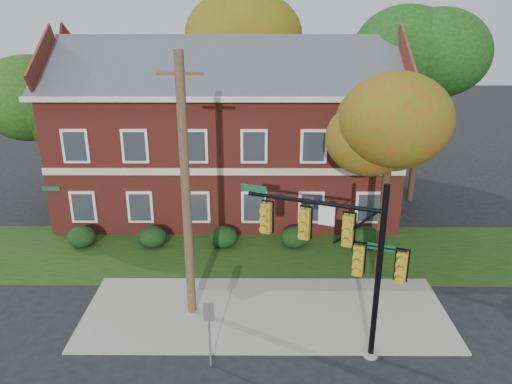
{
  "coord_description": "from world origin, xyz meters",
  "views": [
    {
      "loc": [
        -0.3,
        -15.49,
        11.23
      ],
      "look_at": [
        -0.38,
        3.0,
        4.29
      ],
      "focal_mm": 35.0,
      "sensor_mm": 36.0,
      "label": 1
    }
  ],
  "objects_px": {
    "tree_far_rear": "(253,43)",
    "utility_pole": "(186,192)",
    "hedge_right": "(295,237)",
    "hedge_far_right": "(366,237)",
    "apartment_building": "(228,124)",
    "hedge_center": "(223,237)",
    "tree_near_right": "(398,128)",
    "hedge_far_left": "(82,237)",
    "traffic_signal": "(345,249)",
    "hedge_left": "(153,237)",
    "tree_right_rear": "(432,65)",
    "sign_post": "(209,324)",
    "tree_left_rear": "(42,97)"
  },
  "relations": [
    {
      "from": "apartment_building",
      "to": "tree_right_rear",
      "type": "bearing_deg",
      "value": 4.33
    },
    {
      "from": "hedge_far_left",
      "to": "utility_pole",
      "type": "xyz_separation_m",
      "value": [
        6.14,
        -5.63,
        4.5
      ]
    },
    {
      "from": "hedge_left",
      "to": "tree_right_rear",
      "type": "height_order",
      "value": "tree_right_rear"
    },
    {
      "from": "sign_post",
      "to": "tree_far_rear",
      "type": "bearing_deg",
      "value": 75.92
    },
    {
      "from": "tree_right_rear",
      "to": "tree_far_rear",
      "type": "distance_m",
      "value": 12.2
    },
    {
      "from": "apartment_building",
      "to": "tree_left_rear",
      "type": "distance_m",
      "value": 9.94
    },
    {
      "from": "tree_far_rear",
      "to": "sign_post",
      "type": "height_order",
      "value": "tree_far_rear"
    },
    {
      "from": "hedge_far_left",
      "to": "utility_pole",
      "type": "distance_m",
      "value": 9.47
    },
    {
      "from": "hedge_right",
      "to": "tree_right_rear",
      "type": "relative_size",
      "value": 0.13
    },
    {
      "from": "hedge_center",
      "to": "sign_post",
      "type": "relative_size",
      "value": 0.58
    },
    {
      "from": "tree_right_rear",
      "to": "traffic_signal",
      "type": "relative_size",
      "value": 1.71
    },
    {
      "from": "hedge_far_left",
      "to": "traffic_signal",
      "type": "relative_size",
      "value": 0.22
    },
    {
      "from": "hedge_far_right",
      "to": "apartment_building",
      "type": "bearing_deg",
      "value": 143.11
    },
    {
      "from": "hedge_far_left",
      "to": "hedge_right",
      "type": "relative_size",
      "value": 1.0
    },
    {
      "from": "hedge_far_left",
      "to": "tree_far_rear",
      "type": "distance_m",
      "value": 17.61
    },
    {
      "from": "hedge_center",
      "to": "tree_far_rear",
      "type": "xyz_separation_m",
      "value": [
        1.34,
        13.09,
        8.32
      ]
    },
    {
      "from": "tree_far_rear",
      "to": "hedge_left",
      "type": "bearing_deg",
      "value": -110.29
    },
    {
      "from": "tree_far_rear",
      "to": "utility_pole",
      "type": "height_order",
      "value": "tree_far_rear"
    },
    {
      "from": "traffic_signal",
      "to": "sign_post",
      "type": "distance_m",
      "value": 4.98
    },
    {
      "from": "hedge_far_right",
      "to": "traffic_signal",
      "type": "distance_m",
      "value": 8.85
    },
    {
      "from": "apartment_building",
      "to": "utility_pole",
      "type": "height_order",
      "value": "utility_pole"
    },
    {
      "from": "tree_far_rear",
      "to": "tree_left_rear",
      "type": "bearing_deg",
      "value": -141.03
    },
    {
      "from": "hedge_center",
      "to": "tree_right_rear",
      "type": "bearing_deg",
      "value": 28.37
    },
    {
      "from": "hedge_right",
      "to": "traffic_signal",
      "type": "height_order",
      "value": "traffic_signal"
    },
    {
      "from": "hedge_far_left",
      "to": "traffic_signal",
      "type": "distance_m",
      "value": 14.3
    },
    {
      "from": "apartment_building",
      "to": "tree_far_rear",
      "type": "relative_size",
      "value": 1.63
    },
    {
      "from": "apartment_building",
      "to": "utility_pole",
      "type": "relative_size",
      "value": 1.9
    },
    {
      "from": "hedge_far_right",
      "to": "sign_post",
      "type": "xyz_separation_m",
      "value": [
        -6.86,
        -8.7,
        1.12
      ]
    },
    {
      "from": "utility_pole",
      "to": "hedge_left",
      "type": "bearing_deg",
      "value": 118.39
    },
    {
      "from": "apartment_building",
      "to": "tree_left_rear",
      "type": "height_order",
      "value": "apartment_building"
    },
    {
      "from": "hedge_center",
      "to": "utility_pole",
      "type": "bearing_deg",
      "value": -98.71
    },
    {
      "from": "hedge_right",
      "to": "tree_left_rear",
      "type": "bearing_deg",
      "value": 162.63
    },
    {
      "from": "hedge_left",
      "to": "tree_near_right",
      "type": "distance_m",
      "value": 12.68
    },
    {
      "from": "hedge_left",
      "to": "hedge_right",
      "type": "height_order",
      "value": "same"
    },
    {
      "from": "hedge_center",
      "to": "hedge_far_right",
      "type": "bearing_deg",
      "value": 0.0
    },
    {
      "from": "hedge_right",
      "to": "tree_far_rear",
      "type": "height_order",
      "value": "tree_far_rear"
    },
    {
      "from": "hedge_far_left",
      "to": "hedge_far_right",
      "type": "distance_m",
      "value": 14.0
    },
    {
      "from": "apartment_building",
      "to": "sign_post",
      "type": "distance_m",
      "value": 14.35
    },
    {
      "from": "apartment_building",
      "to": "sign_post",
      "type": "bearing_deg",
      "value": -89.44
    },
    {
      "from": "hedge_center",
      "to": "tree_right_rear",
      "type": "distance_m",
      "value": 14.94
    },
    {
      "from": "hedge_center",
      "to": "sign_post",
      "type": "bearing_deg",
      "value": -89.11
    },
    {
      "from": "apartment_building",
      "to": "hedge_far_left",
      "type": "xyz_separation_m",
      "value": [
        -7.0,
        -5.25,
        -4.46
      ]
    },
    {
      "from": "apartment_building",
      "to": "tree_near_right",
      "type": "distance_m",
      "value": 10.97
    },
    {
      "from": "hedge_far_left",
      "to": "tree_far_rear",
      "type": "xyz_separation_m",
      "value": [
        8.34,
        13.09,
        8.32
      ]
    },
    {
      "from": "hedge_right",
      "to": "tree_near_right",
      "type": "distance_m",
      "value": 7.72
    },
    {
      "from": "hedge_far_left",
      "to": "tree_left_rear",
      "type": "bearing_deg",
      "value": 123.42
    },
    {
      "from": "tree_near_right",
      "to": "utility_pole",
      "type": "distance_m",
      "value": 8.71
    },
    {
      "from": "hedge_far_left",
      "to": "tree_near_right",
      "type": "relative_size",
      "value": 0.16
    },
    {
      "from": "hedge_left",
      "to": "apartment_building",
      "type": "bearing_deg",
      "value": 56.33
    },
    {
      "from": "hedge_far_right",
      "to": "traffic_signal",
      "type": "bearing_deg",
      "value": -107.74
    }
  ]
}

